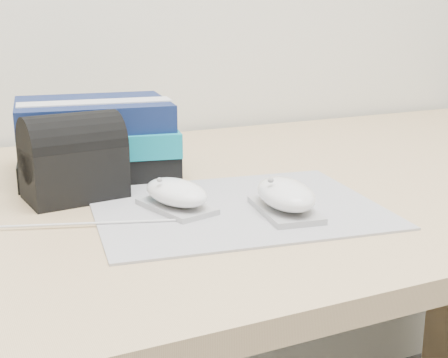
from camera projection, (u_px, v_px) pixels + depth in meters
name	position (u px, v px, depth m)	size (l,w,h in m)	color
desk	(229.00, 303.00, 1.07)	(1.60, 0.80, 0.73)	tan
mousepad	(237.00, 208.00, 0.81)	(0.36, 0.28, 0.00)	gray
mouse_rear	(176.00, 195.00, 0.80)	(0.08, 0.12, 0.04)	#A4A3A6
mouse_front	(286.00, 197.00, 0.78)	(0.08, 0.12, 0.05)	#99999C
usb_cable	(82.00, 224.00, 0.74)	(0.00, 0.00, 0.24)	silver
book_stack	(97.00, 138.00, 0.97)	(0.27, 0.23, 0.12)	black
pouch	(73.00, 158.00, 0.84)	(0.14, 0.10, 0.12)	black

